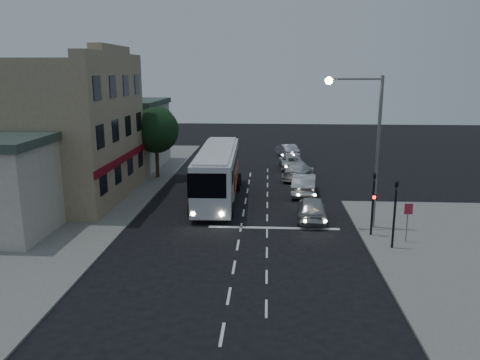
# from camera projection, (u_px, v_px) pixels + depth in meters

# --- Properties ---
(ground) EXTENTS (120.00, 120.00, 0.00)m
(ground) POSITION_uv_depth(u_px,v_px,m) (239.00, 239.00, 26.74)
(ground) COLOR black
(sidewalk_far) EXTENTS (12.00, 50.00, 0.12)m
(sidewalk_far) POSITION_uv_depth(u_px,v_px,m) (74.00, 197.00, 35.25)
(sidewalk_far) COLOR slate
(sidewalk_far) RESTS_ON ground
(road_markings) EXTENTS (8.00, 30.55, 0.01)m
(road_markings) POSITION_uv_depth(u_px,v_px,m) (262.00, 221.00, 29.88)
(road_markings) COLOR silver
(road_markings) RESTS_ON ground
(tour_bus) EXTENTS (2.99, 12.56, 3.84)m
(tour_bus) POSITION_uv_depth(u_px,v_px,m) (218.00, 172.00, 34.55)
(tour_bus) COLOR silver
(tour_bus) RESTS_ON ground
(car_suv) EXTENTS (2.11, 4.62, 1.54)m
(car_suv) POSITION_uv_depth(u_px,v_px,m) (312.00, 208.00, 30.00)
(car_suv) COLOR #ABABAD
(car_suv) RESTS_ON ground
(car_sedan_a) EXTENTS (2.28, 5.13, 1.64)m
(car_sedan_a) POSITION_uv_depth(u_px,v_px,m) (304.00, 184.00, 36.18)
(car_sedan_a) COLOR #A9AAAD
(car_sedan_a) RESTS_ON ground
(car_sedan_b) EXTENTS (3.50, 5.38, 1.45)m
(car_sedan_b) POSITION_uv_depth(u_px,v_px,m) (299.00, 171.00, 41.24)
(car_sedan_b) COLOR white
(car_sedan_b) RESTS_ON ground
(car_sedan_c) EXTENTS (2.47, 4.92, 1.34)m
(car_sedan_c) POSITION_uv_depth(u_px,v_px,m) (291.00, 162.00, 45.87)
(car_sedan_c) COLOR silver
(car_sedan_c) RESTS_ON ground
(car_extra) EXTENTS (2.62, 4.66, 1.45)m
(car_extra) POSITION_uv_depth(u_px,v_px,m) (287.00, 151.00, 51.92)
(car_extra) COLOR silver
(car_extra) RESTS_ON ground
(traffic_signal_main) EXTENTS (0.25, 0.35, 4.10)m
(traffic_signal_main) POSITION_uv_depth(u_px,v_px,m) (373.00, 196.00, 26.50)
(traffic_signal_main) COLOR black
(traffic_signal_main) RESTS_ON sidewalk_near
(traffic_signal_side) EXTENTS (0.18, 0.15, 4.10)m
(traffic_signal_side) POSITION_uv_depth(u_px,v_px,m) (395.00, 206.00, 24.54)
(traffic_signal_side) COLOR black
(traffic_signal_side) RESTS_ON sidewalk_near
(regulatory_sign) EXTENTS (0.45, 0.12, 2.20)m
(regulatory_sign) POSITION_uv_depth(u_px,v_px,m) (408.00, 216.00, 25.61)
(regulatory_sign) COLOR slate
(regulatory_sign) RESTS_ON sidewalk_near
(streetlight) EXTENTS (3.32, 0.44, 9.00)m
(streetlight) POSITION_uv_depth(u_px,v_px,m) (367.00, 135.00, 27.15)
(streetlight) COLOR slate
(streetlight) RESTS_ON sidewalk_near
(main_building) EXTENTS (10.12, 12.00, 11.00)m
(main_building) POSITION_uv_depth(u_px,v_px,m) (55.00, 130.00, 34.15)
(main_building) COLOR #80725C
(main_building) RESTS_ON sidewalk_far
(low_building_north) EXTENTS (9.40, 9.40, 6.50)m
(low_building_north) POSITION_uv_depth(u_px,v_px,m) (115.00, 133.00, 46.19)
(low_building_north) COLOR beige
(low_building_north) RESTS_ON sidewalk_far
(street_tree) EXTENTS (4.00, 4.00, 6.20)m
(street_tree) POSITION_uv_depth(u_px,v_px,m) (156.00, 128.00, 40.79)
(street_tree) COLOR black
(street_tree) RESTS_ON sidewalk_far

